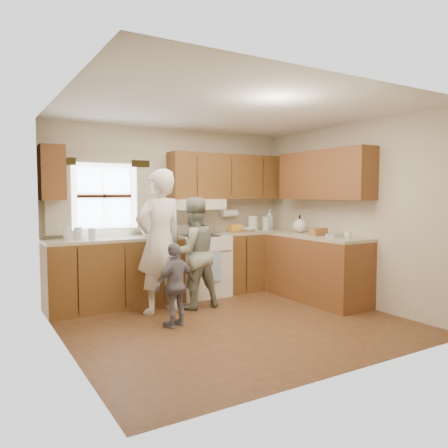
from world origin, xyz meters
TOP-DOWN VIEW (x-y plane):
  - room at (0.00, 0.00)m, footprint 3.80×3.80m
  - kitchen_fixtures at (0.61, 1.08)m, footprint 3.80×2.25m
  - stove at (0.30, 1.44)m, footprint 0.76×0.67m
  - woman_left at (-0.59, 0.85)m, footprint 0.74×0.55m
  - woman_right at (-0.11, 0.85)m, footprint 0.72×0.57m
  - child at (-0.66, 0.21)m, footprint 0.61×0.39m

SIDE VIEW (x-z plane):
  - stove at x=0.30m, z-range -0.07..1.00m
  - child at x=-0.66m, z-range 0.00..0.97m
  - woman_right at x=-0.11m, z-range 0.00..1.49m
  - kitchen_fixtures at x=0.61m, z-range -0.24..1.91m
  - woman_left at x=-0.59m, z-range 0.00..1.85m
  - room at x=0.00m, z-range -0.65..3.15m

